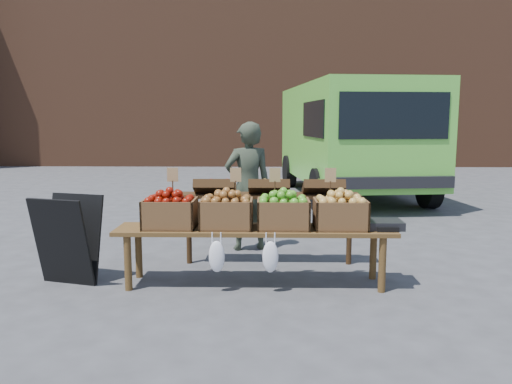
# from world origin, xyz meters

# --- Properties ---
(ground) EXTENTS (80.00, 80.00, 0.00)m
(ground) POSITION_xyz_m (0.00, 0.00, 0.00)
(ground) COLOR #444447
(brick_building) EXTENTS (24.00, 4.00, 10.00)m
(brick_building) POSITION_xyz_m (0.00, 15.00, 5.00)
(brick_building) COLOR brown
(brick_building) RESTS_ON ground
(delivery_van) EXTENTS (2.99, 5.45, 2.33)m
(delivery_van) POSITION_xyz_m (1.61, 6.34, 1.17)
(delivery_van) COLOR #63CE3E
(delivery_van) RESTS_ON ground
(vendor) EXTENTS (0.66, 0.51, 1.59)m
(vendor) POSITION_xyz_m (-0.39, 1.82, 0.80)
(vendor) COLOR #313B2B
(vendor) RESTS_ON ground
(chalkboard_sign) EXTENTS (0.65, 0.47, 0.89)m
(chalkboard_sign) POSITION_xyz_m (-2.12, 0.46, 0.44)
(chalkboard_sign) COLOR black
(chalkboard_sign) RESTS_ON ground
(back_table) EXTENTS (2.10, 0.44, 1.04)m
(back_table) POSITION_xyz_m (-0.13, 1.19, 0.52)
(back_table) COLOR #311F0E
(back_table) RESTS_ON ground
(display_bench) EXTENTS (2.70, 0.56, 0.57)m
(display_bench) POSITION_xyz_m (-0.27, 0.47, 0.28)
(display_bench) COLOR #543919
(display_bench) RESTS_ON ground
(crate_golden_apples) EXTENTS (0.50, 0.40, 0.28)m
(crate_golden_apples) POSITION_xyz_m (-1.10, 0.47, 0.71)
(crate_golden_apples) COLOR #610604
(crate_golden_apples) RESTS_ON display_bench
(crate_russet_pears) EXTENTS (0.50, 0.40, 0.28)m
(crate_russet_pears) POSITION_xyz_m (-0.55, 0.47, 0.71)
(crate_russet_pears) COLOR #945724
(crate_russet_pears) RESTS_ON display_bench
(crate_red_apples) EXTENTS (0.50, 0.40, 0.28)m
(crate_red_apples) POSITION_xyz_m (0.00, 0.47, 0.71)
(crate_red_apples) COLOR #34841B
(crate_red_apples) RESTS_ON display_bench
(crate_green_apples) EXTENTS (0.50, 0.40, 0.28)m
(crate_green_apples) POSITION_xyz_m (0.55, 0.47, 0.71)
(crate_green_apples) COLOR gold
(crate_green_apples) RESTS_ON display_bench
(weighing_scale) EXTENTS (0.34, 0.30, 0.08)m
(weighing_scale) POSITION_xyz_m (0.98, 0.47, 0.61)
(weighing_scale) COLOR black
(weighing_scale) RESTS_ON display_bench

